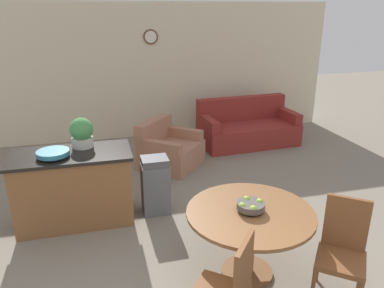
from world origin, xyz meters
name	(u,v)px	position (x,y,z in m)	size (l,w,h in m)	color
wall_back	(143,72)	(0.00, 5.84, 1.35)	(8.00, 0.09, 2.70)	beige
dining_table	(250,226)	(0.37, 1.13, 0.56)	(1.24, 1.24, 0.73)	brown
dining_chair_near_left	(229,288)	(-0.10, 0.42, 0.52)	(0.59, 0.59, 0.97)	brown
dining_chair_near_right	(343,247)	(1.09, 0.66, 0.52)	(0.59, 0.59, 0.97)	brown
fruit_bowl	(251,205)	(0.37, 1.13, 0.79)	(0.27, 0.27, 0.11)	#4C4742
kitchen_island	(74,187)	(-1.33, 2.64, 0.46)	(1.43, 0.71, 0.92)	brown
teal_bowl	(53,153)	(-1.51, 2.56, 0.97)	(0.38, 0.38, 0.08)	teal
potted_plant	(82,133)	(-1.18, 2.83, 1.11)	(0.29, 0.29, 0.38)	beige
trash_bin	(155,185)	(-0.31, 2.62, 0.38)	(0.35, 0.31, 0.77)	#56565B
couch	(247,129)	(1.90, 4.84, 0.30)	(1.94, 1.05, 0.88)	maroon
armchair	(169,151)	(0.16, 4.11, 0.27)	(1.26, 1.26, 0.78)	#A87056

